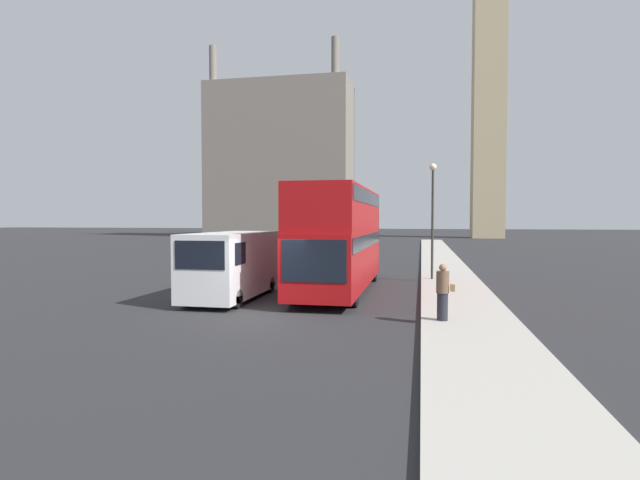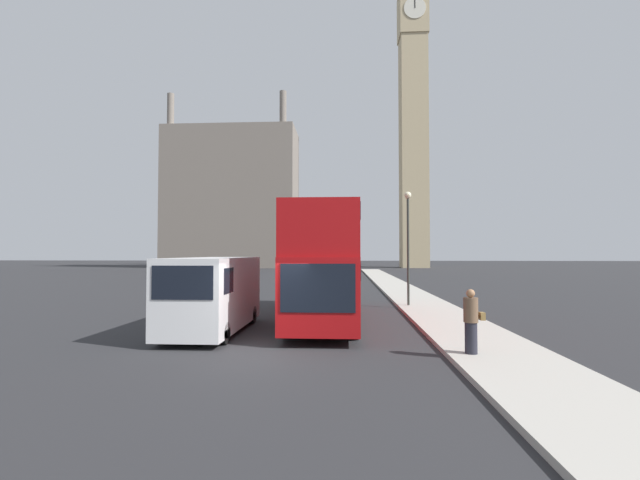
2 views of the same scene
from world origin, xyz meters
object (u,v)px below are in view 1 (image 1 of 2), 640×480
(pedestrian, at_px, (443,292))
(street_lamp, at_px, (433,203))
(white_van, at_px, (231,264))
(clock_tower, at_px, (490,28))
(red_double_decker_bus, at_px, (340,235))

(pedestrian, height_order, street_lamp, street_lamp)
(white_van, bearing_deg, clock_tower, 75.33)
(red_double_decker_bus, distance_m, street_lamp, 5.97)
(white_van, distance_m, street_lamp, 10.97)
(red_double_decker_bus, bearing_deg, clock_tower, 77.84)
(clock_tower, xyz_separation_m, red_double_decker_bus, (-14.26, -66.19, -32.34))
(clock_tower, distance_m, red_double_decker_bus, 75.04)
(red_double_decker_bus, relative_size, street_lamp, 1.88)
(pedestrian, distance_m, street_lamp, 10.90)
(white_van, bearing_deg, street_lamp, 42.42)
(red_double_decker_bus, distance_m, pedestrian, 7.69)
(clock_tower, relative_size, red_double_decker_bus, 6.23)
(pedestrian, bearing_deg, street_lamp, 90.54)
(clock_tower, height_order, pedestrian, clock_tower)
(red_double_decker_bus, relative_size, pedestrian, 6.45)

